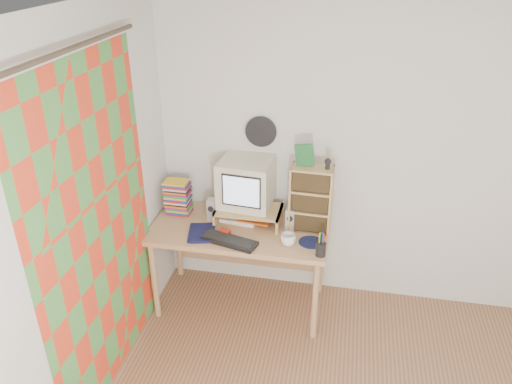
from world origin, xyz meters
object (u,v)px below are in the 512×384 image
at_px(diary, 189,232).
at_px(mug, 288,240).
at_px(cd_rack, 311,199).
at_px(crt_monitor, 245,184).
at_px(keyboard, 229,241).
at_px(desk, 242,237).
at_px(dvd_stack, 178,198).

bearing_deg(diary, mug, -12.03).
bearing_deg(cd_rack, crt_monitor, 175.27).
bearing_deg(cd_rack, diary, -161.39).
xyz_separation_m(keyboard, cd_rack, (0.57, 0.31, 0.25)).
xyz_separation_m(desk, diary, (-0.36, -0.24, 0.16)).
bearing_deg(desk, mug, -30.26).
bearing_deg(keyboard, cd_rack, 44.00).
relative_size(keyboard, cd_rack, 0.81).
relative_size(desk, crt_monitor, 3.51).
bearing_deg(dvd_stack, mug, -17.13).
bearing_deg(desk, cd_rack, 2.11).
height_order(desk, mug, mug).
xyz_separation_m(cd_rack, mug, (-0.13, -0.26, -0.22)).
distance_m(desk, diary, 0.46).
bearing_deg(mug, diary, -179.76).
height_order(keyboard, mug, mug).
xyz_separation_m(cd_rack, diary, (-0.90, -0.26, -0.24)).
distance_m(crt_monitor, dvd_stack, 0.59).
distance_m(crt_monitor, cd_rack, 0.53).
distance_m(desk, mug, 0.50).
distance_m(crt_monitor, keyboard, 0.48).
distance_m(dvd_stack, mug, 1.01).
relative_size(dvd_stack, cd_rack, 0.52).
bearing_deg(dvd_stack, crt_monitor, 2.59).
bearing_deg(crt_monitor, cd_rack, -1.92).
bearing_deg(desk, keyboard, -95.77).
distance_m(keyboard, dvd_stack, 0.64).
xyz_separation_m(dvd_stack, diary, (0.18, -0.31, -0.11)).
height_order(crt_monitor, cd_rack, cd_rack).
relative_size(mug, diary, 0.46).
bearing_deg(dvd_stack, keyboard, -34.37).
bearing_deg(dvd_stack, desk, -6.40).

